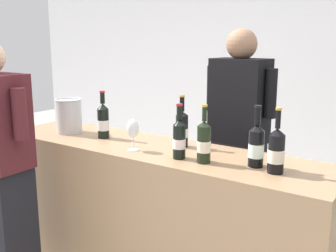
% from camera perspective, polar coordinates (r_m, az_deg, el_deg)
% --- Properties ---
extents(wall_back, '(8.00, 0.10, 2.80)m').
position_cam_1_polar(wall_back, '(4.83, 16.77, 9.18)').
color(wall_back, white).
rests_on(wall_back, ground_plane).
extents(counter, '(2.31, 0.57, 0.94)m').
position_cam_1_polar(counter, '(2.73, -2.10, -12.50)').
color(counter, '#9E7A56').
rests_on(counter, ground_plane).
extents(wine_bottle_0, '(0.08, 0.08, 0.33)m').
position_cam_1_polar(wine_bottle_0, '(2.20, 12.31, -2.67)').
color(wine_bottle_0, black).
rests_on(wine_bottle_0, counter).
extents(wine_bottle_1, '(0.08, 0.08, 0.33)m').
position_cam_1_polar(wine_bottle_1, '(2.81, -9.03, 0.76)').
color(wine_bottle_1, black).
rests_on(wine_bottle_1, counter).
extents(wine_bottle_2, '(0.07, 0.07, 0.32)m').
position_cam_1_polar(wine_bottle_2, '(2.30, 1.59, -1.74)').
color(wine_bottle_2, black).
rests_on(wine_bottle_2, counter).
extents(wine_bottle_3, '(0.08, 0.08, 0.32)m').
position_cam_1_polar(wine_bottle_3, '(2.23, 5.08, -2.24)').
color(wine_bottle_3, black).
rests_on(wine_bottle_3, counter).
extents(wine_bottle_4, '(0.08, 0.08, 0.34)m').
position_cam_1_polar(wine_bottle_4, '(2.12, 15.00, -3.40)').
color(wine_bottle_4, black).
rests_on(wine_bottle_4, counter).
extents(wine_bottle_5, '(0.08, 0.08, 0.33)m').
position_cam_1_polar(wine_bottle_5, '(2.55, 1.97, -0.36)').
color(wine_bottle_5, black).
rests_on(wine_bottle_5, counter).
extents(wine_glass, '(0.07, 0.07, 0.19)m').
position_cam_1_polar(wine_glass, '(2.47, -4.97, -0.51)').
color(wine_glass, silver).
rests_on(wine_glass, counter).
extents(ice_bucket, '(0.19, 0.19, 0.25)m').
position_cam_1_polar(ice_bucket, '(3.02, -13.75, 1.43)').
color(ice_bucket, silver).
rests_on(ice_bucket, counter).
extents(person_server, '(0.55, 0.27, 1.68)m').
position_cam_1_polar(person_server, '(3.01, 9.80, -3.04)').
color(person_server, black).
rests_on(person_server, ground_plane).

